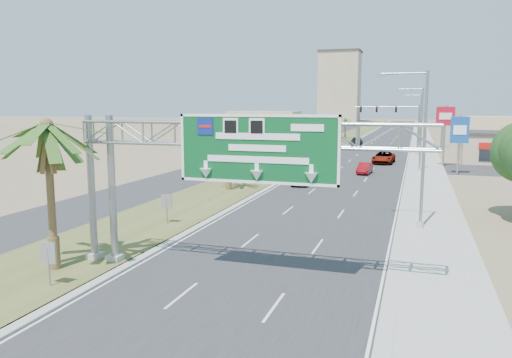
{
  "coord_description": "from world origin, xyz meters",
  "views": [
    {
      "loc": [
        7.05,
        -10.95,
        7.84
      ],
      "look_at": [
        -0.58,
        12.67,
        4.2
      ],
      "focal_mm": 35.0,
      "sensor_mm": 36.0,
      "label": 1
    }
  ],
  "objects_px": {
    "pole_sign_red_near": "(445,119)",
    "car_left_lane": "(301,178)",
    "pole_sign_blue": "(460,132)",
    "pole_sign_red_far": "(442,116)",
    "palm_near": "(47,126)",
    "car_far": "(356,142)",
    "car_right_lane": "(384,158)",
    "sign_gantry": "(227,146)",
    "signal_mast": "(405,125)",
    "car_mid_lane": "(365,168)"
  },
  "relations": [
    {
      "from": "pole_sign_red_near",
      "to": "car_left_lane",
      "type": "bearing_deg",
      "value": -125.17
    },
    {
      "from": "pole_sign_blue",
      "to": "pole_sign_red_far",
      "type": "bearing_deg",
      "value": 90.32
    },
    {
      "from": "palm_near",
      "to": "car_far",
      "type": "height_order",
      "value": "palm_near"
    },
    {
      "from": "car_right_lane",
      "to": "car_far",
      "type": "distance_m",
      "value": 31.17
    },
    {
      "from": "sign_gantry",
      "to": "palm_near",
      "type": "xyz_separation_m",
      "value": [
        -8.14,
        -1.93,
        0.87
      ]
    },
    {
      "from": "car_right_lane",
      "to": "pole_sign_red_far",
      "type": "distance_m",
      "value": 31.98
    },
    {
      "from": "car_left_lane",
      "to": "pole_sign_red_near",
      "type": "height_order",
      "value": "pole_sign_red_near"
    },
    {
      "from": "car_right_lane",
      "to": "pole_sign_red_near",
      "type": "bearing_deg",
      "value": -8.31
    },
    {
      "from": "pole_sign_red_near",
      "to": "signal_mast",
      "type": "bearing_deg",
      "value": 110.05
    },
    {
      "from": "sign_gantry",
      "to": "car_mid_lane",
      "type": "bearing_deg",
      "value": 86.23
    },
    {
      "from": "sign_gantry",
      "to": "pole_sign_blue",
      "type": "bearing_deg",
      "value": 72.52
    },
    {
      "from": "signal_mast",
      "to": "car_left_lane",
      "type": "relative_size",
      "value": 2.39
    },
    {
      "from": "pole_sign_red_near",
      "to": "sign_gantry",
      "type": "bearing_deg",
      "value": -103.53
    },
    {
      "from": "sign_gantry",
      "to": "car_far",
      "type": "xyz_separation_m",
      "value": [
        -3.37,
        79.66,
        -5.28
      ]
    },
    {
      "from": "car_right_lane",
      "to": "pole_sign_red_far",
      "type": "bearing_deg",
      "value": 78.18
    },
    {
      "from": "sign_gantry",
      "to": "car_mid_lane",
      "type": "relative_size",
      "value": 4.25
    },
    {
      "from": "car_left_lane",
      "to": "car_right_lane",
      "type": "distance_m",
      "value": 22.88
    },
    {
      "from": "palm_near",
      "to": "pole_sign_red_near",
      "type": "relative_size",
      "value": 1.05
    },
    {
      "from": "signal_mast",
      "to": "car_far",
      "type": "relative_size",
      "value": 1.91
    },
    {
      "from": "car_left_lane",
      "to": "palm_near",
      "type": "bearing_deg",
      "value": -108.05
    },
    {
      "from": "signal_mast",
      "to": "car_mid_lane",
      "type": "distance_m",
      "value": 24.92
    },
    {
      "from": "car_right_lane",
      "to": "car_left_lane",
      "type": "bearing_deg",
      "value": -102.88
    },
    {
      "from": "sign_gantry",
      "to": "pole_sign_blue",
      "type": "distance_m",
      "value": 42.37
    },
    {
      "from": "palm_near",
      "to": "car_left_lane",
      "type": "distance_m",
      "value": 30.51
    },
    {
      "from": "car_left_lane",
      "to": "pole_sign_blue",
      "type": "xyz_separation_m",
      "value": [
        15.5,
        12.93,
        4.19
      ]
    },
    {
      "from": "car_left_lane",
      "to": "pole_sign_red_near",
      "type": "bearing_deg",
      "value": 47.11
    },
    {
      "from": "sign_gantry",
      "to": "pole_sign_red_far",
      "type": "relative_size",
      "value": 2.22
    },
    {
      "from": "car_mid_lane",
      "to": "pole_sign_red_far",
      "type": "xyz_separation_m",
      "value": [
        10.01,
        41.95,
        5.27
      ]
    },
    {
      "from": "sign_gantry",
      "to": "car_left_lane",
      "type": "bearing_deg",
      "value": 95.78
    },
    {
      "from": "sign_gantry",
      "to": "signal_mast",
      "type": "height_order",
      "value": "signal_mast"
    },
    {
      "from": "car_mid_lane",
      "to": "pole_sign_blue",
      "type": "relative_size",
      "value": 0.58
    },
    {
      "from": "pole_sign_red_far",
      "to": "car_mid_lane",
      "type": "bearing_deg",
      "value": -103.43
    },
    {
      "from": "palm_near",
      "to": "sign_gantry",
      "type": "bearing_deg",
      "value": 13.32
    },
    {
      "from": "pole_sign_red_far",
      "to": "pole_sign_blue",
      "type": "bearing_deg",
      "value": -89.68
    },
    {
      "from": "signal_mast",
      "to": "pole_sign_red_far",
      "type": "distance_m",
      "value": 18.78
    },
    {
      "from": "pole_sign_red_near",
      "to": "pole_sign_blue",
      "type": "relative_size",
      "value": 1.16
    },
    {
      "from": "palm_near",
      "to": "pole_sign_red_far",
      "type": "bearing_deg",
      "value": 75.81
    },
    {
      "from": "signal_mast",
      "to": "pole_sign_blue",
      "type": "height_order",
      "value": "signal_mast"
    },
    {
      "from": "sign_gantry",
      "to": "pole_sign_blue",
      "type": "xyz_separation_m",
      "value": [
        12.72,
        40.4,
        -1.14
      ]
    },
    {
      "from": "car_left_lane",
      "to": "car_mid_lane",
      "type": "bearing_deg",
      "value": 55.22
    },
    {
      "from": "car_left_lane",
      "to": "car_right_lane",
      "type": "relative_size",
      "value": 0.75
    },
    {
      "from": "palm_near",
      "to": "signal_mast",
      "type": "bearing_deg",
      "value": 77.34
    },
    {
      "from": "car_mid_lane",
      "to": "sign_gantry",
      "type": "bearing_deg",
      "value": -90.03
    },
    {
      "from": "palm_near",
      "to": "pole_sign_red_far",
      "type": "distance_m",
      "value": 84.22
    },
    {
      "from": "palm_near",
      "to": "pole_sign_blue",
      "type": "distance_m",
      "value": 47.23
    },
    {
      "from": "palm_near",
      "to": "car_left_lane",
      "type": "xyz_separation_m",
      "value": [
        5.36,
        29.39,
        -6.2
      ]
    },
    {
      "from": "car_left_lane",
      "to": "pole_sign_blue",
      "type": "relative_size",
      "value": 0.63
    },
    {
      "from": "car_mid_lane",
      "to": "car_far",
      "type": "bearing_deg",
      "value": 101.69
    },
    {
      "from": "car_right_lane",
      "to": "pole_sign_blue",
      "type": "xyz_separation_m",
      "value": [
        8.84,
        -8.96,
        4.12
      ]
    },
    {
      "from": "car_right_lane",
      "to": "car_mid_lane",
      "type": "bearing_deg",
      "value": -92.81
    }
  ]
}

